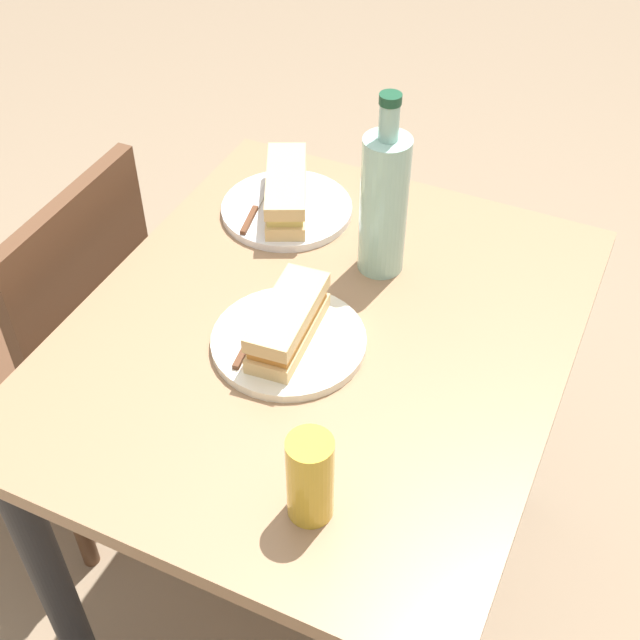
# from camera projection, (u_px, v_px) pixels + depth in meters

# --- Properties ---
(ground_plane) EXTENTS (8.00, 8.00, 0.00)m
(ground_plane) POSITION_uv_depth(u_px,v_px,m) (320.00, 576.00, 1.85)
(ground_plane) COLOR #8C755B
(dining_table) EXTENTS (0.90, 0.76, 0.75)m
(dining_table) POSITION_uv_depth(u_px,v_px,m) (320.00, 389.00, 1.43)
(dining_table) COLOR #997251
(dining_table) RESTS_ON ground
(chair_far) EXTENTS (0.41, 0.41, 0.86)m
(chair_far) POSITION_uv_depth(u_px,v_px,m) (59.00, 338.00, 1.69)
(chair_far) COLOR brown
(chair_far) RESTS_ON ground
(plate_near) EXTENTS (0.24, 0.24, 0.01)m
(plate_near) POSITION_uv_depth(u_px,v_px,m) (287.00, 209.00, 1.55)
(plate_near) COLOR white
(plate_near) RESTS_ON dining_table
(baguette_sandwich_near) EXTENTS (0.22, 0.15, 0.07)m
(baguette_sandwich_near) POSITION_uv_depth(u_px,v_px,m) (286.00, 190.00, 1.53)
(baguette_sandwich_near) COLOR #DBB77A
(baguette_sandwich_near) RESTS_ON plate_near
(knife_near) EXTENTS (0.18, 0.05, 0.01)m
(knife_near) POSITION_uv_depth(u_px,v_px,m) (255.00, 208.00, 1.54)
(knife_near) COLOR silver
(knife_near) RESTS_ON plate_near
(plate_far) EXTENTS (0.24, 0.24, 0.01)m
(plate_far) POSITION_uv_depth(u_px,v_px,m) (289.00, 341.00, 1.30)
(plate_far) COLOR silver
(plate_far) RESTS_ON dining_table
(baguette_sandwich_far) EXTENTS (0.19, 0.09, 0.07)m
(baguette_sandwich_far) POSITION_uv_depth(u_px,v_px,m) (288.00, 322.00, 1.27)
(baguette_sandwich_far) COLOR #DBB77A
(baguette_sandwich_far) RESTS_ON plate_far
(knife_far) EXTENTS (0.18, 0.04, 0.01)m
(knife_far) POSITION_uv_depth(u_px,v_px,m) (254.00, 333.00, 1.30)
(knife_far) COLOR silver
(knife_far) RESTS_ON plate_far
(water_bottle) EXTENTS (0.08, 0.08, 0.32)m
(water_bottle) POSITION_uv_depth(u_px,v_px,m) (384.00, 202.00, 1.36)
(water_bottle) COLOR #99C6B7
(water_bottle) RESTS_ON dining_table
(beer_glass) EXTENTS (0.06, 0.06, 0.14)m
(beer_glass) POSITION_uv_depth(u_px,v_px,m) (310.00, 478.00, 1.04)
(beer_glass) COLOR gold
(beer_glass) RESTS_ON dining_table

